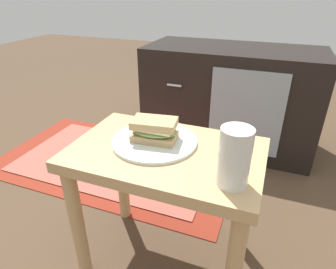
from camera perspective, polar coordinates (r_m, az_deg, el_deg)
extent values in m
plane|color=#4C3826|center=(1.15, -0.34, -23.06)|extent=(8.00, 8.00, 0.00)
cube|color=tan|center=(0.85, -0.42, -3.94)|extent=(0.56, 0.36, 0.04)
cylinder|color=tan|center=(1.00, -17.39, -16.50)|extent=(0.04, 0.04, 0.43)
cylinder|color=tan|center=(1.18, -9.01, -7.70)|extent=(0.04, 0.04, 0.43)
cylinder|color=tan|center=(1.07, 15.33, -13.02)|extent=(0.04, 0.04, 0.43)
cube|color=black|center=(1.75, 12.04, 7.04)|extent=(0.96, 0.44, 0.58)
cube|color=#8C9EA8|center=(1.52, 15.01, 4.01)|extent=(0.37, 0.01, 0.44)
cylinder|color=silver|center=(1.56, 1.25, 9.64)|extent=(0.08, 0.01, 0.01)
cylinder|color=silver|center=(1.64, 1.17, 2.31)|extent=(0.08, 0.01, 0.01)
cube|color=maroon|center=(1.65, -10.10, -5.17)|extent=(1.29, 0.73, 0.01)
cube|color=#BA5B4C|center=(1.65, -10.11, -5.04)|extent=(1.06, 0.60, 0.00)
cylinder|color=silver|center=(0.88, -2.64, -1.28)|extent=(0.26, 0.26, 0.01)
cube|color=tan|center=(0.87, -2.66, -0.36)|extent=(0.14, 0.09, 0.02)
ellipsoid|color=#8CB260|center=(0.86, -2.69, 0.76)|extent=(0.15, 0.10, 0.02)
cube|color=beige|center=(0.86, -2.70, 1.41)|extent=(0.12, 0.08, 0.01)
cube|color=tan|center=(0.85, -2.72, 2.26)|extent=(0.14, 0.10, 0.02)
cylinder|color=silver|center=(0.69, 12.93, -4.44)|extent=(0.08, 0.08, 0.15)
cylinder|color=#C67219|center=(0.69, 12.84, -5.17)|extent=(0.07, 0.07, 0.12)
cylinder|color=white|center=(0.66, 13.43, -0.37)|extent=(0.07, 0.07, 0.01)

